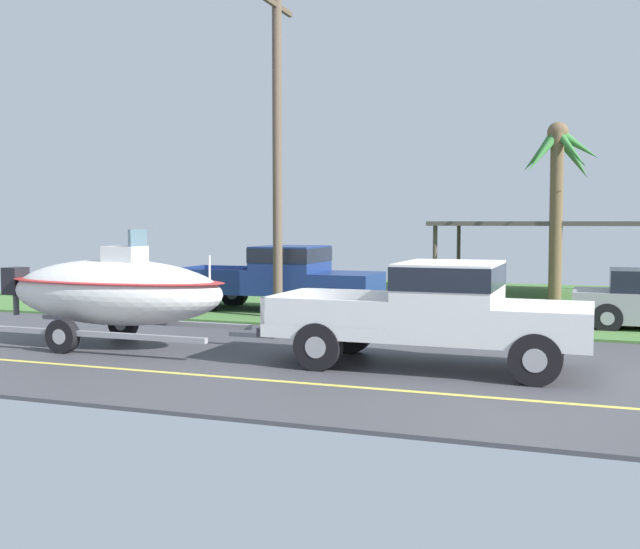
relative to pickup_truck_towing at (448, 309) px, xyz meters
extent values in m
cube|color=#424247|center=(0.89, -0.14, -1.04)|extent=(36.00, 8.00, 0.06)
cube|color=#477538|center=(0.89, 10.86, -1.01)|extent=(36.00, 14.00, 0.11)
cube|color=#DBCC4C|center=(0.89, -1.94, -1.00)|extent=(34.20, 0.12, 0.01)
cube|color=silver|center=(-0.33, 0.00, -0.38)|extent=(5.30, 2.01, 0.22)
cube|color=silver|center=(1.57, 0.00, -0.08)|extent=(1.49, 2.01, 0.38)
cube|color=silver|center=(0.04, 0.00, 0.26)|extent=(1.59, 2.01, 1.05)
cube|color=black|center=(0.04, 0.00, 0.56)|extent=(1.61, 2.03, 0.38)
cube|color=#9D9D9D|center=(-1.87, 0.00, -0.25)|extent=(2.23, 2.01, 0.04)
cube|color=silver|center=(-1.87, 0.96, -0.04)|extent=(2.23, 0.08, 0.45)
cube|color=silver|center=(-1.87, -0.96, -0.04)|extent=(2.23, 0.08, 0.45)
cube|color=silver|center=(-2.95, 0.00, -0.04)|extent=(0.08, 2.01, 0.45)
cube|color=#333338|center=(-3.05, 0.00, -0.44)|extent=(0.12, 1.81, 0.16)
sphere|color=#B2B2B7|center=(-3.17, 0.00, -0.39)|extent=(0.10, 0.10, 0.10)
cylinder|color=black|center=(1.50, 0.89, -0.61)|extent=(0.80, 0.28, 0.80)
cylinder|color=#9E9EA3|center=(1.50, 0.89, -0.61)|extent=(0.36, 0.29, 0.36)
cylinder|color=black|center=(1.50, -0.89, -0.61)|extent=(0.80, 0.28, 0.80)
cylinder|color=#9E9EA3|center=(1.50, -0.89, -0.61)|extent=(0.36, 0.29, 0.36)
cylinder|color=black|center=(-1.98, 0.89, -0.61)|extent=(0.80, 0.28, 0.80)
cylinder|color=#9E9EA3|center=(-1.98, 0.89, -0.61)|extent=(0.36, 0.29, 0.36)
cylinder|color=black|center=(-1.98, -0.89, -0.61)|extent=(0.80, 0.28, 0.80)
cylinder|color=#9E9EA3|center=(-1.98, -0.89, -0.61)|extent=(0.36, 0.29, 0.36)
cube|color=gray|center=(-3.62, 0.00, -0.63)|extent=(0.90, 0.10, 0.08)
cube|color=gray|center=(-6.58, 0.92, -0.63)|extent=(5.02, 0.12, 0.10)
cube|color=gray|center=(-6.58, -0.92, -0.63)|extent=(5.02, 0.12, 0.10)
cylinder|color=black|center=(-7.08, 0.98, -0.69)|extent=(0.64, 0.22, 0.64)
cylinder|color=#9E9EA3|center=(-7.08, 0.98, -0.69)|extent=(0.29, 0.23, 0.29)
cylinder|color=black|center=(-7.08, -0.98, -0.69)|extent=(0.64, 0.22, 0.64)
cylinder|color=#9E9EA3|center=(-7.08, -0.98, -0.69)|extent=(0.29, 0.23, 0.29)
ellipsoid|color=white|center=(-6.58, 0.00, 0.07)|extent=(4.66, 1.79, 1.30)
ellipsoid|color=#B22626|center=(-6.58, 0.00, 0.30)|extent=(4.75, 1.83, 0.12)
cube|color=silver|center=(-6.34, 0.00, 0.66)|extent=(0.70, 0.60, 0.65)
cube|color=slate|center=(-6.04, 0.00, 1.13)|extent=(0.06, 0.56, 0.36)
cube|color=black|center=(-9.02, 0.00, 0.24)|extent=(0.36, 0.44, 0.56)
cylinder|color=#4C4C51|center=(-9.02, 0.00, -0.12)|extent=(0.12, 0.12, 0.71)
cylinder|color=silver|center=(-4.48, 0.00, 0.58)|extent=(0.04, 0.04, 0.50)
cube|color=navy|center=(-5.83, 6.36, -0.38)|extent=(5.60, 1.95, 0.22)
cube|color=navy|center=(-3.82, 6.36, -0.08)|extent=(1.57, 1.95, 0.38)
cube|color=navy|center=(-5.44, 6.36, 0.27)|extent=(1.68, 1.95, 1.07)
cube|color=black|center=(-5.44, 6.36, 0.58)|extent=(1.70, 1.97, 0.38)
cube|color=#112047|center=(-7.46, 6.36, -0.25)|extent=(2.35, 1.95, 0.04)
cube|color=navy|center=(-7.46, 7.29, -0.04)|extent=(2.35, 0.08, 0.45)
cube|color=navy|center=(-7.46, 5.43, -0.04)|extent=(2.35, 0.08, 0.45)
cube|color=navy|center=(-8.59, 6.36, -0.04)|extent=(0.08, 1.95, 0.45)
cube|color=#333338|center=(-8.69, 6.36, -0.44)|extent=(0.12, 1.75, 0.16)
sphere|color=#B2B2B7|center=(-8.81, 6.36, -0.39)|extent=(0.10, 0.10, 0.10)
cylinder|color=black|center=(-3.90, 7.22, -0.61)|extent=(0.80, 0.28, 0.80)
cylinder|color=#9E9EA3|center=(-3.90, 7.22, -0.61)|extent=(0.36, 0.29, 0.36)
cylinder|color=black|center=(-3.90, 5.50, -0.61)|extent=(0.80, 0.28, 0.80)
cylinder|color=#9E9EA3|center=(-3.90, 5.50, -0.61)|extent=(0.36, 0.29, 0.36)
cylinder|color=black|center=(-7.57, 7.22, -0.61)|extent=(0.80, 0.28, 0.80)
cylinder|color=#9E9EA3|center=(-7.57, 7.22, -0.61)|extent=(0.36, 0.29, 0.36)
cylinder|color=black|center=(-7.57, 5.50, -0.61)|extent=(0.80, 0.28, 0.80)
cylinder|color=#9E9EA3|center=(-7.57, 5.50, -0.61)|extent=(0.36, 0.29, 0.36)
cylinder|color=black|center=(2.59, 6.92, -0.68)|extent=(0.66, 0.22, 0.66)
cylinder|color=#9E9EA3|center=(2.59, 6.92, -0.68)|extent=(0.30, 0.23, 0.30)
cylinder|color=black|center=(2.59, 5.31, -0.68)|extent=(0.66, 0.22, 0.66)
cylinder|color=#9E9EA3|center=(2.59, 5.31, -0.68)|extent=(0.30, 0.23, 0.30)
cylinder|color=#4C4238|center=(-2.49, 15.67, 0.16)|extent=(0.14, 0.14, 2.34)
cylinder|color=#4C4238|center=(-2.49, 11.28, 0.16)|extent=(0.14, 0.14, 2.34)
cube|color=#4C4742|center=(0.79, 13.47, 1.41)|extent=(7.06, 4.89, 0.14)
cylinder|color=brown|center=(1.17, 11.11, 1.55)|extent=(0.39, 0.69, 5.12)
cone|color=#387A38|center=(1.75, 11.02, 3.70)|extent=(1.40, 0.55, 1.10)
cone|color=#387A38|center=(1.60, 11.80, 3.46)|extent=(1.37, 1.84, 1.63)
cone|color=#387A38|center=(0.73, 11.73, 3.71)|extent=(1.35, 1.65, 1.17)
cone|color=#387A38|center=(0.69, 11.16, 3.55)|extent=(1.29, 0.51, 1.36)
cone|color=#387A38|center=(0.80, 10.62, 3.51)|extent=(1.16, 1.36, 1.43)
cone|color=#387A38|center=(1.59, 10.56, 3.54)|extent=(1.17, 1.41, 1.35)
sphere|color=brown|center=(1.17, 11.11, 4.10)|extent=(0.62, 0.62, 0.62)
cylinder|color=brown|center=(-5.23, 4.99, 3.19)|extent=(0.24, 0.24, 8.39)
cube|color=brown|center=(-5.23, 4.99, 6.78)|extent=(0.10, 1.80, 0.12)
camera|label=1|loc=(2.32, -12.63, 1.45)|focal=42.66mm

